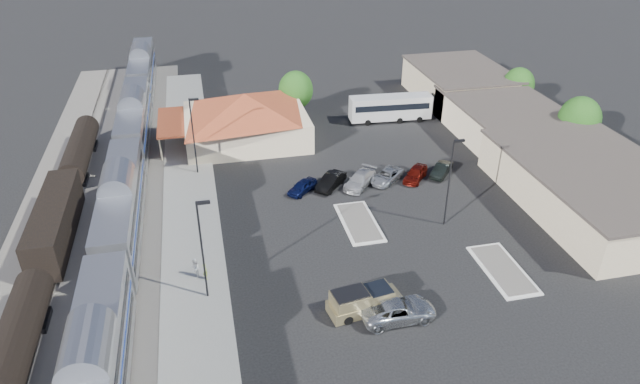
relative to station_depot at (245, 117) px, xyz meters
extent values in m
plane|color=black|center=(4.56, -24.00, -3.13)|extent=(280.00, 280.00, 0.00)
cube|color=#4C4944|center=(-16.44, -16.00, -3.07)|extent=(16.00, 100.00, 0.12)
cube|color=gray|center=(-7.44, -18.00, -3.04)|extent=(5.50, 92.00, 0.18)
cube|color=silver|center=(-13.44, -40.07, -0.08)|extent=(3.00, 20.00, 5.00)
cube|color=silver|center=(-13.44, -19.07, -0.08)|extent=(3.00, 20.00, 5.00)
cube|color=black|center=(-13.44, -19.07, -2.83)|extent=(2.20, 16.00, 0.60)
cube|color=silver|center=(-13.44, 1.93, -0.08)|extent=(3.00, 20.00, 5.00)
cube|color=black|center=(-13.44, 1.93, -2.83)|extent=(2.20, 16.00, 0.60)
cube|color=silver|center=(-13.44, 22.93, -0.08)|extent=(3.00, 20.00, 5.00)
cube|color=black|center=(-13.44, 22.93, -2.83)|extent=(2.20, 16.00, 0.60)
cylinder|color=black|center=(-19.44, -34.90, -1.03)|extent=(2.80, 14.00, 2.80)
cube|color=black|center=(-19.44, -34.90, -2.83)|extent=(2.20, 12.00, 0.60)
cube|color=black|center=(-19.44, -18.90, -0.93)|extent=(2.80, 14.00, 3.60)
cube|color=black|center=(-19.44, -18.90, -2.83)|extent=(2.20, 12.00, 0.60)
cylinder|color=black|center=(-19.44, -2.90, -1.03)|extent=(2.80, 14.00, 2.80)
cube|color=black|center=(-19.44, -2.90, -2.83)|extent=(2.20, 12.00, 0.60)
cube|color=beige|center=(0.06, 0.00, -1.33)|extent=(15.00, 12.00, 3.60)
pyramid|color=#933720|center=(0.06, 0.00, 1.77)|extent=(15.30, 12.24, 2.60)
cube|color=#933720|center=(-9.04, 0.00, 0.17)|extent=(3.20, 9.60, 0.25)
cube|color=#C6B28C|center=(32.56, -24.00, -1.03)|extent=(14.00, 22.00, 4.20)
cube|color=#3F3833|center=(32.56, -24.00, 1.22)|extent=(14.40, 22.40, 0.30)
cube|color=#C6B28C|center=(32.56, -6.00, -1.13)|extent=(12.00, 18.00, 4.00)
cube|color=#3F3833|center=(32.56, -6.00, 1.02)|extent=(12.40, 18.40, 0.30)
cube|color=#C6B28C|center=(32.56, 8.00, -0.88)|extent=(12.00, 16.00, 4.50)
cube|color=#3F3833|center=(32.56, 8.00, 1.52)|extent=(12.40, 16.40, 0.30)
cube|color=silver|center=(8.56, -22.00, -3.06)|extent=(3.30, 7.50, 0.15)
cube|color=#4C4944|center=(8.56, -22.00, -2.97)|extent=(2.70, 6.90, 0.10)
cube|color=silver|center=(18.56, -32.00, -3.06)|extent=(3.30, 7.50, 0.15)
cube|color=#4C4944|center=(18.56, -32.00, -2.97)|extent=(2.70, 6.90, 0.10)
cylinder|color=black|center=(-6.44, -30.00, 1.37)|extent=(0.16, 0.16, 9.00)
cube|color=black|center=(-5.94, -30.00, 5.72)|extent=(1.00, 0.25, 0.22)
cylinder|color=black|center=(-6.44, -8.00, 1.37)|extent=(0.16, 0.16, 9.00)
cube|color=black|center=(-5.94, -8.00, 5.72)|extent=(1.00, 0.25, 0.22)
cylinder|color=black|center=(16.56, -24.00, 1.37)|extent=(0.16, 0.16, 9.00)
cube|color=black|center=(17.06, -24.00, 5.72)|extent=(1.00, 0.25, 0.22)
cylinder|color=#382314|center=(38.56, -12.00, -1.70)|extent=(0.30, 0.30, 2.86)
ellipsoid|color=#204915|center=(38.56, -12.00, 1.09)|extent=(4.94, 4.94, 5.46)
cylinder|color=#382314|center=(38.56, 2.00, -1.86)|extent=(0.30, 0.30, 2.55)
ellipsoid|color=#204915|center=(38.56, 2.00, 0.64)|extent=(4.41, 4.41, 4.87)
cylinder|color=#382314|center=(7.56, 6.00, -1.77)|extent=(0.30, 0.30, 2.73)
ellipsoid|color=#204915|center=(7.56, 6.00, 0.90)|extent=(4.71, 4.71, 5.21)
cube|color=tan|center=(5.49, -34.23, -2.55)|extent=(6.07, 3.00, 0.95)
cube|color=tan|center=(5.49, -34.23, -1.81)|extent=(2.50, 2.33, 1.00)
cube|color=tan|center=(5.49, -34.23, -1.70)|extent=(3.07, 2.42, 1.16)
cylinder|color=black|center=(7.48, -34.88, -2.75)|extent=(0.80, 0.41, 0.76)
cylinder|color=black|center=(7.18, -33.00, -2.75)|extent=(0.80, 0.41, 0.76)
cylinder|color=black|center=(3.80, -35.46, -2.75)|extent=(0.80, 0.41, 0.76)
cylinder|color=black|center=(3.51, -33.58, -2.75)|extent=(0.80, 0.41, 0.76)
imported|color=#ABAFB3|center=(7.72, -35.73, -2.32)|extent=(5.88, 2.79, 1.62)
cube|color=white|center=(19.82, 2.04, -1.15)|extent=(11.21, 3.11, 3.14)
cube|color=black|center=(19.82, 2.04, -0.77)|extent=(10.32, 3.10, 0.83)
cylinder|color=black|center=(23.62, 0.71, -2.72)|extent=(0.85, 0.33, 0.83)
cylinder|color=black|center=(23.76, 2.86, -2.72)|extent=(0.85, 0.33, 0.83)
cylinder|color=black|center=(16.44, 1.17, -2.72)|extent=(0.85, 0.33, 0.83)
cylinder|color=black|center=(16.58, 3.33, -2.72)|extent=(0.85, 0.33, 0.83)
imported|color=#ADD141|center=(-6.47, -27.75, -2.17)|extent=(0.57, 0.67, 1.55)
imported|color=white|center=(-7.28, -27.31, -2.05)|extent=(0.78, 0.95, 1.80)
imported|color=#0D1645|center=(4.34, -14.73, -2.47)|extent=(3.90, 3.78, 1.32)
imported|color=black|center=(7.54, -14.43, -2.38)|extent=(4.22, 4.46, 1.50)
imported|color=silver|center=(10.74, -14.73, -2.39)|extent=(4.96, 5.22, 1.49)
imported|color=#999CA1|center=(13.94, -14.43, -2.48)|extent=(4.91, 4.78, 1.30)
imported|color=#68120B|center=(17.14, -14.73, -2.39)|extent=(4.13, 4.45, 1.48)
imported|color=black|center=(20.34, -14.43, -2.46)|extent=(3.79, 3.98, 1.35)
camera|label=1|loc=(-5.44, -66.92, 27.05)|focal=32.00mm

